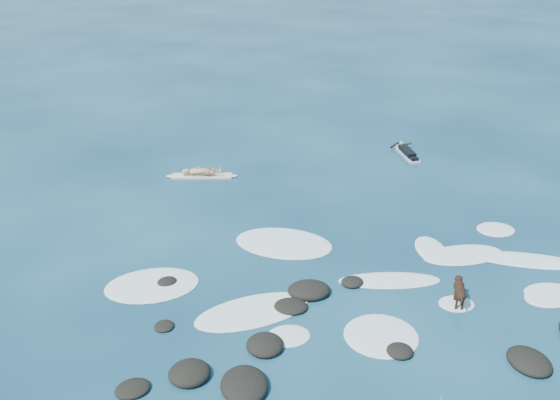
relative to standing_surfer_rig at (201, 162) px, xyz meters
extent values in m
plane|color=#0A2642|center=(4.79, -8.63, -0.71)|extent=(160.00, 160.00, 0.00)
ellipsoid|color=black|center=(5.20, -12.70, -0.64)|extent=(0.95, 0.94, 0.28)
ellipsoid|color=black|center=(-0.44, -12.92, -0.61)|extent=(1.43, 1.41, 0.42)
ellipsoid|color=black|center=(-1.85, -13.27, -0.66)|extent=(1.10, 1.01, 0.23)
ellipsoid|color=black|center=(-1.19, -8.47, -0.65)|extent=(0.80, 0.74, 0.25)
ellipsoid|color=black|center=(-1.18, -10.77, -0.67)|extent=(0.69, 0.70, 0.17)
ellipsoid|color=black|center=(2.56, -10.29, -0.65)|extent=(1.18, 1.05, 0.27)
ellipsoid|color=black|center=(8.46, -13.55, -0.61)|extent=(1.39, 1.54, 0.40)
ellipsoid|color=black|center=(0.93, -13.52, -0.61)|extent=(1.25, 1.46, 0.43)
ellipsoid|color=black|center=(4.69, -9.22, -0.65)|extent=(0.88, 0.84, 0.26)
ellipsoid|color=black|center=(3.23, -9.57, -0.60)|extent=(1.36, 1.09, 0.45)
ellipsoid|color=black|center=(1.60, -12.02, -0.62)|extent=(1.13, 1.16, 0.38)
ellipsoid|color=white|center=(10.63, -10.38, -0.70)|extent=(1.62, 1.13, 0.12)
ellipsoid|color=white|center=(8.90, -7.93, -0.70)|extent=(3.04, 1.62, 0.12)
ellipsoid|color=white|center=(5.93, -9.18, -0.70)|extent=(3.41, 1.31, 0.12)
ellipsoid|color=white|center=(10.70, -10.62, -0.70)|extent=(2.22, 1.70, 0.12)
ellipsoid|color=white|center=(10.94, -8.54, -0.70)|extent=(3.96, 2.18, 0.12)
ellipsoid|color=white|center=(-1.67, -8.52, -0.70)|extent=(3.20, 2.37, 0.12)
ellipsoid|color=white|center=(2.31, -11.61, -0.70)|extent=(1.32, 1.12, 0.12)
ellipsoid|color=white|center=(4.90, -11.91, -0.70)|extent=(2.70, 2.65, 0.12)
ellipsoid|color=white|center=(7.93, -7.45, -0.70)|extent=(1.16, 2.00, 0.12)
ellipsoid|color=white|center=(10.82, -6.30, -0.70)|extent=(1.43, 1.19, 0.12)
ellipsoid|color=white|center=(1.40, -10.33, -0.70)|extent=(3.92, 2.56, 0.12)
ellipsoid|color=white|center=(2.85, -6.35, -0.70)|extent=(4.12, 3.42, 0.12)
ellipsoid|color=white|center=(7.59, -10.69, -0.70)|extent=(1.10, 0.90, 0.12)
cube|color=beige|center=(0.00, 0.00, -0.66)|extent=(2.68, 0.83, 0.09)
ellipsoid|color=beige|center=(1.31, -0.14, -0.66)|extent=(0.56, 0.36, 0.10)
ellipsoid|color=beige|center=(-1.31, 0.14, -0.66)|extent=(0.56, 0.36, 0.10)
imported|color=tan|center=(0.00, 0.00, 0.24)|extent=(0.48, 0.67, 1.72)
cube|color=silver|center=(9.84, 1.44, -0.66)|extent=(0.66, 2.24, 0.08)
ellipsoid|color=silver|center=(9.75, 2.54, -0.66)|extent=(0.30, 0.50, 0.08)
cube|color=black|center=(9.84, 1.44, -0.51)|extent=(0.50, 1.38, 0.22)
sphere|color=tan|center=(9.78, 2.22, -0.39)|extent=(0.25, 0.25, 0.23)
cylinder|color=black|center=(9.49, 2.35, -0.52)|extent=(0.53, 0.33, 0.25)
cylinder|color=black|center=(10.05, 2.40, -0.52)|extent=(0.55, 0.26, 0.25)
cube|color=black|center=(9.89, 0.69, -0.55)|extent=(0.38, 0.58, 0.14)
cylinder|color=black|center=(7.59, -10.79, -0.17)|extent=(0.47, 0.71, 0.31)
sphere|color=black|center=(7.67, -10.51, -0.17)|extent=(0.40, 0.40, 0.33)
sphere|color=black|center=(7.51, -11.07, -0.17)|extent=(0.36, 0.36, 0.30)
sphere|color=black|center=(7.72, -10.33, -0.06)|extent=(0.29, 0.29, 0.23)
cone|color=black|center=(7.75, -10.20, -0.07)|extent=(0.16, 0.17, 0.12)
cone|color=black|center=(7.65, -10.33, 0.04)|extent=(0.13, 0.10, 0.11)
cone|color=black|center=(7.77, -10.36, 0.04)|extent=(0.13, 0.10, 0.11)
cylinder|color=black|center=(7.57, -10.55, -0.50)|extent=(0.10, 0.10, 0.42)
cylinder|color=black|center=(7.73, -10.60, -0.50)|extent=(0.10, 0.10, 0.42)
cylinder|color=black|center=(7.45, -10.98, -0.50)|extent=(0.10, 0.10, 0.42)
cylinder|color=black|center=(7.61, -11.03, -0.50)|extent=(0.10, 0.10, 0.42)
cylinder|color=black|center=(7.47, -11.21, -0.11)|extent=(0.14, 0.31, 0.18)
camera|label=1|loc=(0.35, -25.61, 10.33)|focal=40.00mm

